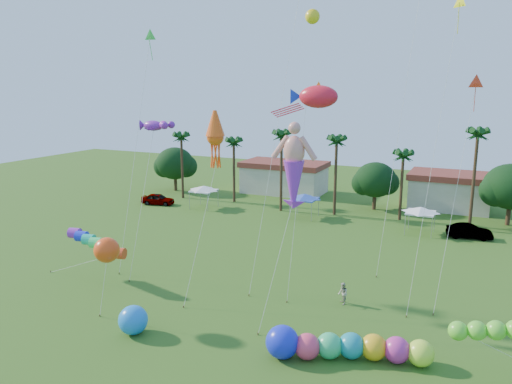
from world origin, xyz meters
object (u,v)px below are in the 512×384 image
at_px(car_a, 158,199).
at_px(blue_ball, 133,320).
at_px(caterpillar_inflatable, 342,346).
at_px(spectator_b, 343,294).
at_px(car_b, 469,231).

xyz_separation_m(car_a, blue_ball, (20.72, -31.14, 0.20)).
bearing_deg(caterpillar_inflatable, blue_ball, 172.04).
relative_size(car_a, spectator_b, 2.71).
height_order(spectator_b, blue_ball, blue_ball).
height_order(car_b, spectator_b, spectator_b).
distance_m(spectator_b, blue_ball, 15.38).
bearing_deg(caterpillar_inflatable, spectator_b, 85.57).
height_order(car_a, caterpillar_inflatable, caterpillar_inflatable).
height_order(car_a, car_b, car_a).
distance_m(car_a, spectator_b, 38.16).
bearing_deg(spectator_b, car_a, -153.35).
relative_size(car_a, caterpillar_inflatable, 0.47).
distance_m(car_b, caterpillar_inflatable, 30.32).
bearing_deg(blue_ball, caterpillar_inflatable, 11.62).
distance_m(caterpillar_inflatable, blue_ball, 13.67).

